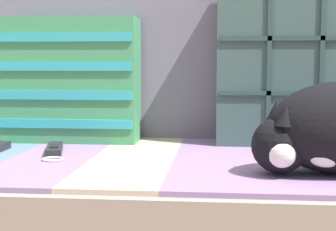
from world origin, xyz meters
TOP-DOWN VIEW (x-y plane):
  - sofa_backrest at (0.00, 0.48)m, footprint 1.76×0.14m
  - throw_pillow_quilted at (0.20, 0.33)m, footprint 0.40×0.14m
  - throw_pillow_striped at (-0.41, 0.33)m, footprint 0.39×0.14m
  - sleeping_cat at (0.23, -0.04)m, footprint 0.36×0.23m
  - game_remote_near at (-0.39, 0.13)m, footprint 0.09×0.20m

SIDE VIEW (x-z plane):
  - game_remote_near at x=-0.39m, z-range 0.38..0.40m
  - sleeping_cat at x=0.23m, z-range 0.38..0.56m
  - throw_pillow_striped at x=-0.41m, z-range 0.39..0.73m
  - throw_pillow_quilted at x=0.20m, z-range 0.39..0.81m
  - sofa_backrest at x=0.00m, z-range 0.39..0.95m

